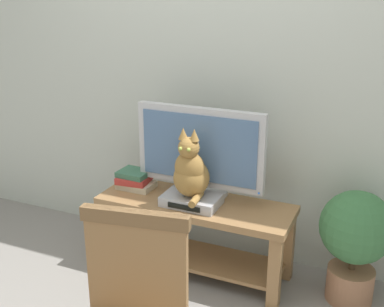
{
  "coord_description": "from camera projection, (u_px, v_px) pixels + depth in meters",
  "views": [
    {
      "loc": [
        1.1,
        -1.99,
        1.79
      ],
      "look_at": [
        -0.01,
        0.53,
        0.83
      ],
      "focal_mm": 45.69,
      "sensor_mm": 36.0,
      "label": 1
    }
  ],
  "objects": [
    {
      "name": "media_box",
      "position": [
        191.0,
        200.0,
        3.01
      ],
      "size": [
        0.35,
        0.23,
        0.06
      ],
      "color": "#ADADB2",
      "rests_on": "tv_stand"
    },
    {
      "name": "tv_stand",
      "position": [
        195.0,
        224.0,
        3.12
      ],
      "size": [
        1.24,
        0.42,
        0.5
      ],
      "color": "olive",
      "rests_on": "ground"
    },
    {
      "name": "tv",
      "position": [
        200.0,
        151.0,
        3.02
      ],
      "size": [
        0.83,
        0.2,
        0.59
      ],
      "color": "#B7B7BC",
      "rests_on": "tv_stand"
    },
    {
      "name": "cat",
      "position": [
        191.0,
        171.0,
        2.93
      ],
      "size": [
        0.22,
        0.28,
        0.44
      ],
      "color": "olive",
      "rests_on": "media_box"
    },
    {
      "name": "back_wall",
      "position": [
        223.0,
        48.0,
        3.13
      ],
      "size": [
        7.0,
        0.12,
        2.8
      ],
      "primitive_type": "cube",
      "color": "#B7BCB2",
      "rests_on": "ground"
    },
    {
      "name": "potted_plant",
      "position": [
        355.0,
        238.0,
        2.8
      ],
      "size": [
        0.42,
        0.42,
        0.69
      ],
      "color": "#9E6B4C",
      "rests_on": "ground"
    },
    {
      "name": "book_stack",
      "position": [
        135.0,
        180.0,
        3.25
      ],
      "size": [
        0.24,
        0.19,
        0.12
      ],
      "color": "beige",
      "rests_on": "tv_stand"
    }
  ]
}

